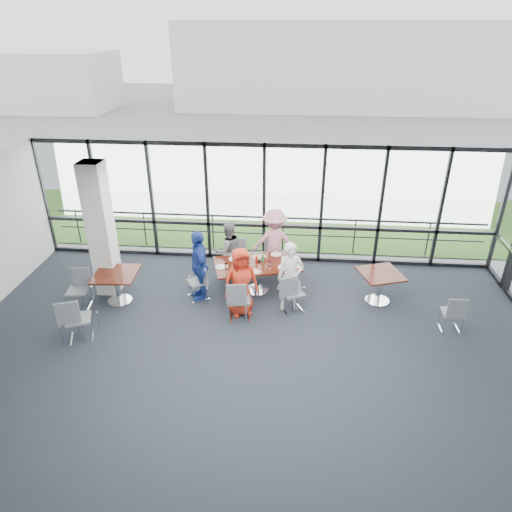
# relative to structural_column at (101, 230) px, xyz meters

# --- Properties ---
(floor) EXTENTS (12.00, 10.00, 0.02)m
(floor) POSITION_rel_structural_column_xyz_m (3.60, -3.00, -1.61)
(floor) COLOR #20242F
(floor) RESTS_ON ground
(ceiling) EXTENTS (12.00, 10.00, 0.04)m
(ceiling) POSITION_rel_structural_column_xyz_m (3.60, -3.00, 1.60)
(ceiling) COLOR white
(ceiling) RESTS_ON ground
(curtain_wall_back) EXTENTS (12.00, 0.10, 3.20)m
(curtain_wall_back) POSITION_rel_structural_column_xyz_m (3.60, 2.00, 0.00)
(curtain_wall_back) COLOR white
(curtain_wall_back) RESTS_ON ground
(structural_column) EXTENTS (0.50, 0.50, 3.20)m
(structural_column) POSITION_rel_structural_column_xyz_m (0.00, 0.00, 0.00)
(structural_column) COLOR white
(structural_column) RESTS_ON ground
(apron) EXTENTS (80.00, 70.00, 0.02)m
(apron) POSITION_rel_structural_column_xyz_m (3.60, 7.00, -1.62)
(apron) COLOR gray
(apron) RESTS_ON ground
(grass_strip) EXTENTS (80.00, 5.00, 0.01)m
(grass_strip) POSITION_rel_structural_column_xyz_m (3.60, 5.00, -1.59)
(grass_strip) COLOR #24501C
(grass_strip) RESTS_ON ground
(hangar_main) EXTENTS (24.00, 10.00, 6.00)m
(hangar_main) POSITION_rel_structural_column_xyz_m (7.60, 29.00, 1.40)
(hangar_main) COLOR silver
(hangar_main) RESTS_ON ground
(hangar_aux) EXTENTS (10.00, 6.00, 4.00)m
(hangar_aux) POSITION_rel_structural_column_xyz_m (-14.40, 25.00, 0.40)
(hangar_aux) COLOR silver
(hangar_aux) RESTS_ON ground
(guard_rail) EXTENTS (12.00, 0.06, 0.06)m
(guard_rail) POSITION_rel_structural_column_xyz_m (3.60, 2.60, -1.10)
(guard_rail) COLOR #2D2D33
(guard_rail) RESTS_ON ground
(main_table) EXTENTS (2.21, 1.59, 0.75)m
(main_table) POSITION_rel_structural_column_xyz_m (3.57, 0.30, -0.97)
(main_table) COLOR #3A0908
(main_table) RESTS_ON ground
(side_table_left) EXTENTS (1.00, 1.00, 0.75)m
(side_table_left) POSITION_rel_structural_column_xyz_m (0.39, -0.47, -0.95)
(side_table_left) COLOR #3A0908
(side_table_left) RESTS_ON ground
(side_table_right) EXTENTS (1.13, 1.13, 0.75)m
(side_table_right) POSITION_rel_structural_column_xyz_m (6.42, 0.08, -0.96)
(side_table_right) COLOR #3A0908
(side_table_right) RESTS_ON ground
(diner_near_left) EXTENTS (0.91, 0.77, 1.59)m
(diner_near_left) POSITION_rel_structural_column_xyz_m (3.29, -0.67, -0.80)
(diner_near_left) COLOR red
(diner_near_left) RESTS_ON ground
(diner_near_right) EXTENTS (0.64, 0.51, 1.62)m
(diner_near_right) POSITION_rel_structural_column_xyz_m (4.36, -0.40, -0.79)
(diner_near_right) COLOR silver
(diner_near_right) RESTS_ON ground
(diner_far_left) EXTENTS (0.87, 0.76, 1.53)m
(diner_far_left) POSITION_rel_structural_column_xyz_m (2.79, 0.88, -0.83)
(diner_far_left) COLOR slate
(diner_far_left) RESTS_ON ground
(diner_far_right) EXTENTS (1.17, 0.66, 1.76)m
(diner_far_right) POSITION_rel_structural_column_xyz_m (3.93, 1.22, -0.72)
(diner_far_right) COLOR pink
(diner_far_right) RESTS_ON ground
(diner_end) EXTENTS (0.90, 1.14, 1.72)m
(diner_end) POSITION_rel_structural_column_xyz_m (2.26, -0.12, -0.74)
(diner_end) COLOR #213B99
(diner_end) RESTS_ON ground
(chair_main_nl) EXTENTS (0.52, 0.52, 0.93)m
(chair_main_nl) POSITION_rel_structural_column_xyz_m (3.28, -0.87, -1.13)
(chair_main_nl) COLOR slate
(chair_main_nl) RESTS_ON ground
(chair_main_nr) EXTENTS (0.60, 0.60, 0.92)m
(chair_main_nr) POSITION_rel_structural_column_xyz_m (4.43, -0.48, -1.14)
(chair_main_nr) COLOR slate
(chair_main_nr) RESTS_ON ground
(chair_main_fl) EXTENTS (0.58, 0.58, 0.87)m
(chair_main_fl) POSITION_rel_structural_column_xyz_m (2.89, 1.16, -1.17)
(chair_main_fl) COLOR slate
(chair_main_fl) RESTS_ON ground
(chair_main_fr) EXTENTS (0.59, 0.59, 0.90)m
(chair_main_fr) POSITION_rel_structural_column_xyz_m (3.77, 1.33, -1.15)
(chair_main_fr) COLOR slate
(chair_main_fr) RESTS_ON ground
(chair_main_end) EXTENTS (0.59, 0.59, 0.88)m
(chair_main_end) POSITION_rel_structural_column_xyz_m (2.21, -0.15, -1.16)
(chair_main_end) COLOR slate
(chair_main_end) RESTS_ON ground
(chair_spare_la) EXTENTS (0.61, 0.61, 0.98)m
(chair_spare_la) POSITION_rel_structural_column_xyz_m (0.11, -1.91, -1.11)
(chair_spare_la) COLOR slate
(chair_spare_la) RESTS_ON ground
(chair_spare_lb) EXTENTS (0.50, 0.50, 0.91)m
(chair_spare_lb) POSITION_rel_structural_column_xyz_m (-0.40, -0.80, -1.15)
(chair_spare_lb) COLOR slate
(chair_spare_lb) RESTS_ON ground
(chair_spare_r) EXTENTS (0.42, 0.42, 0.86)m
(chair_spare_r) POSITION_rel_structural_column_xyz_m (7.78, -0.93, -1.17)
(chair_spare_r) COLOR slate
(chair_spare_r) RESTS_ON ground
(plate_nl) EXTENTS (0.27, 0.27, 0.01)m
(plate_nl) POSITION_rel_structural_column_xyz_m (3.15, -0.24, -0.84)
(plate_nl) COLOR white
(plate_nl) RESTS_ON main_table
(plate_nr) EXTENTS (0.25, 0.25, 0.01)m
(plate_nr) POSITION_rel_structural_column_xyz_m (4.19, 0.14, -0.84)
(plate_nr) COLOR white
(plate_nr) RESTS_ON main_table
(plate_fl) EXTENTS (0.27, 0.27, 0.01)m
(plate_fl) POSITION_rel_structural_column_xyz_m (2.99, 0.47, -0.84)
(plate_fl) COLOR white
(plate_fl) RESTS_ON main_table
(plate_fr) EXTENTS (0.27, 0.27, 0.01)m
(plate_fr) POSITION_rel_structural_column_xyz_m (3.99, 0.81, -0.84)
(plate_fr) COLOR white
(plate_fr) RESTS_ON main_table
(plate_end) EXTENTS (0.26, 0.26, 0.01)m
(plate_end) POSITION_rel_structural_column_xyz_m (2.73, 0.02, -0.84)
(plate_end) COLOR white
(plate_end) RESTS_ON main_table
(tumbler_a) EXTENTS (0.07, 0.07, 0.14)m
(tumbler_a) POSITION_rel_structural_column_xyz_m (3.41, -0.01, -0.78)
(tumbler_a) COLOR white
(tumbler_a) RESTS_ON main_table
(tumbler_b) EXTENTS (0.06, 0.06, 0.13)m
(tumbler_b) POSITION_rel_structural_column_xyz_m (3.87, 0.17, -0.79)
(tumbler_b) COLOR white
(tumbler_b) RESTS_ON main_table
(tumbler_c) EXTENTS (0.07, 0.07, 0.14)m
(tumbler_c) POSITION_rel_structural_column_xyz_m (3.58, 0.53, -0.78)
(tumbler_c) COLOR white
(tumbler_c) RESTS_ON main_table
(tumbler_d) EXTENTS (0.07, 0.07, 0.14)m
(tumbler_d) POSITION_rel_structural_column_xyz_m (2.88, -0.05, -0.78)
(tumbler_d) COLOR white
(tumbler_d) RESTS_ON main_table
(menu_a) EXTENTS (0.38, 0.37, 0.00)m
(menu_a) POSITION_rel_structural_column_xyz_m (3.51, -0.14, -0.85)
(menu_a) COLOR white
(menu_a) RESTS_ON main_table
(menu_b) EXTENTS (0.33, 0.28, 0.00)m
(menu_b) POSITION_rel_structural_column_xyz_m (4.49, 0.27, -0.85)
(menu_b) COLOR white
(menu_b) RESTS_ON main_table
(menu_c) EXTENTS (0.38, 0.36, 0.00)m
(menu_c) POSITION_rel_structural_column_xyz_m (3.58, 0.66, -0.85)
(menu_c) COLOR white
(menu_c) RESTS_ON main_table
(condiment_caddy) EXTENTS (0.10, 0.07, 0.04)m
(condiment_caddy) POSITION_rel_structural_column_xyz_m (3.60, 0.38, -0.83)
(condiment_caddy) COLOR black
(condiment_caddy) RESTS_ON main_table
(ketchup_bottle) EXTENTS (0.06, 0.06, 0.18)m
(ketchup_bottle) POSITION_rel_structural_column_xyz_m (3.55, 0.32, -0.76)
(ketchup_bottle) COLOR #B8140F
(ketchup_bottle) RESTS_ON main_table
(green_bottle) EXTENTS (0.05, 0.05, 0.20)m
(green_bottle) POSITION_rel_structural_column_xyz_m (3.69, 0.37, -0.75)
(green_bottle) COLOR #1B7A31
(green_bottle) RESTS_ON main_table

